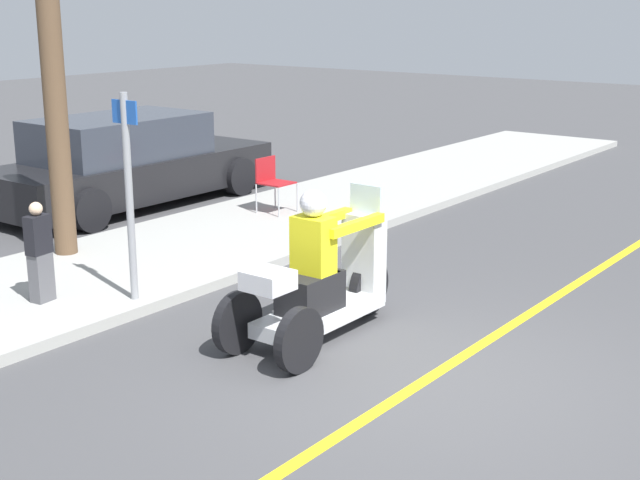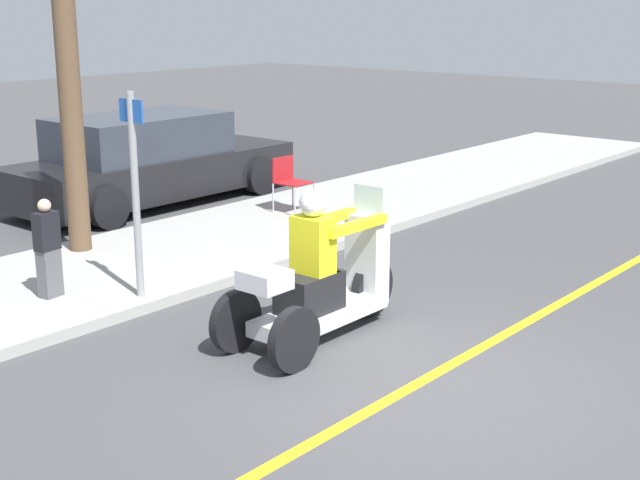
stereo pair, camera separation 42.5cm
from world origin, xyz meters
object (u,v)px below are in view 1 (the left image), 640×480
object	(u,v)px
spectator_far_back	(40,254)
street_sign	(129,189)
tree_trunk	(56,115)
folding_chair_curbside	(272,179)
parked_car_lot_center	(128,163)
motorcycle_trike	(321,285)

from	to	relation	value
spectator_far_back	street_sign	distance (m)	1.18
tree_trunk	street_sign	size ratio (longest dim) A/B	1.59
spectator_far_back	folding_chair_curbside	xyz separation A→B (m)	(4.69, 0.77, -0.02)
folding_chair_curbside	tree_trunk	bearing A→B (deg)	170.05
folding_chair_curbside	tree_trunk	distance (m)	3.62
folding_chair_curbside	tree_trunk	size ratio (longest dim) A/B	0.24
spectator_far_back	street_sign	world-z (taller)	street_sign
folding_chair_curbside	parked_car_lot_center	xyz separation A→B (m)	(-0.66, 2.47, 0.07)
tree_trunk	spectator_far_back	bearing A→B (deg)	-134.64
motorcycle_trike	street_sign	xyz separation A→B (m)	(-0.56, 2.08, 0.78)
street_sign	spectator_far_back	bearing A→B (deg)	131.53
motorcycle_trike	folding_chair_curbside	world-z (taller)	motorcycle_trike
folding_chair_curbside	tree_trunk	xyz separation A→B (m)	(-3.35, 0.59, 1.24)
motorcycle_trike	folding_chair_curbside	bearing A→B (deg)	45.64
spectator_far_back	parked_car_lot_center	size ratio (longest dim) A/B	0.22
motorcycle_trike	spectator_far_back	world-z (taller)	motorcycle_trike
motorcycle_trike	parked_car_lot_center	world-z (taller)	motorcycle_trike
motorcycle_trike	parked_car_lot_center	xyz separation A→B (m)	(2.83, 6.04, 0.16)
spectator_far_back	folding_chair_curbside	distance (m)	4.75
parked_car_lot_center	tree_trunk	distance (m)	3.49
spectator_far_back	folding_chair_curbside	world-z (taller)	spectator_far_back
parked_car_lot_center	street_sign	bearing A→B (deg)	-130.57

